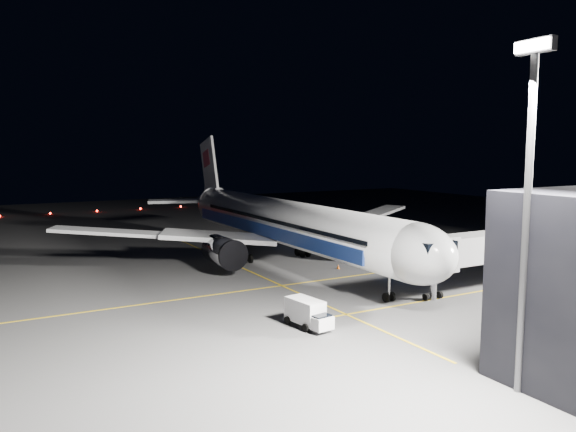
% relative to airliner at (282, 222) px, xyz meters
% --- Properties ---
extents(ground, '(200.00, 200.00, 0.00)m').
position_rel_airliner_xyz_m(ground, '(1.08, 0.00, -5.16)').
color(ground, '#4C4C4F').
rests_on(ground, ground).
extents(guide_line_main, '(0.25, 80.00, 0.01)m').
position_rel_airliner_xyz_m(guide_line_main, '(11.08, 0.00, -5.16)').
color(guide_line_main, gold).
rests_on(guide_line_main, ground).
extents(guide_line_cross, '(70.00, 0.25, 0.01)m').
position_rel_airliner_xyz_m(guide_line_cross, '(1.08, -6.00, -5.16)').
color(guide_line_cross, gold).
rests_on(guide_line_cross, ground).
extents(guide_line_side, '(0.25, 40.00, 0.01)m').
position_rel_airliner_xyz_m(guide_line_side, '(23.08, 10.00, -5.16)').
color(guide_line_side, gold).
rests_on(guide_line_side, ground).
extents(airliner, '(61.48, 54.22, 16.64)m').
position_rel_airliner_xyz_m(airliner, '(0.00, 0.00, 0.00)').
color(airliner, silver).
rests_on(airliner, ground).
extents(jet_bridge, '(3.60, 34.40, 6.30)m').
position_rel_airliner_xyz_m(jet_bridge, '(23.08, 18.06, -0.58)').
color(jet_bridge, '#B2B2B7').
rests_on(jet_bridge, ground).
extents(floodlight_mast_south, '(2.40, 0.67, 20.70)m').
position_rel_airliner_xyz_m(floodlight_mast_south, '(41.08, -6.01, 7.21)').
color(floodlight_mast_south, '#59595E').
rests_on(floodlight_mast_south, ground).
extents(taxiway_lights, '(0.44, 60.44, 0.44)m').
position_rel_airliner_xyz_m(taxiway_lights, '(-70.92, 0.00, -4.94)').
color(taxiway_lights, '#FF140A').
rests_on(taxiway_lights, ground).
extents(service_truck, '(4.67, 2.43, 2.28)m').
position_rel_airliner_xyz_m(service_truck, '(24.50, -10.79, -3.94)').
color(service_truck, silver).
rests_on(service_truck, ground).
extents(baggage_tug, '(2.93, 2.49, 1.92)m').
position_rel_airliner_xyz_m(baggage_tug, '(-3.27, 16.91, -4.28)').
color(baggage_tug, black).
rests_on(baggage_tug, ground).
extents(safety_cone_a, '(0.43, 0.43, 0.65)m').
position_rel_airliner_xyz_m(safety_cone_a, '(3.95, 14.00, -4.84)').
color(safety_cone_a, '#FF630A').
rests_on(safety_cone_a, ground).
extents(safety_cone_b, '(0.38, 0.38, 0.58)m').
position_rel_airliner_xyz_m(safety_cone_b, '(7.08, 4.00, -4.88)').
color(safety_cone_b, '#FF630A').
rests_on(safety_cone_b, ground).
extents(safety_cone_c, '(0.45, 0.45, 0.68)m').
position_rel_airliner_xyz_m(safety_cone_c, '(1.88, 13.35, -4.82)').
color(safety_cone_c, '#FF630A').
rests_on(safety_cone_c, ground).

